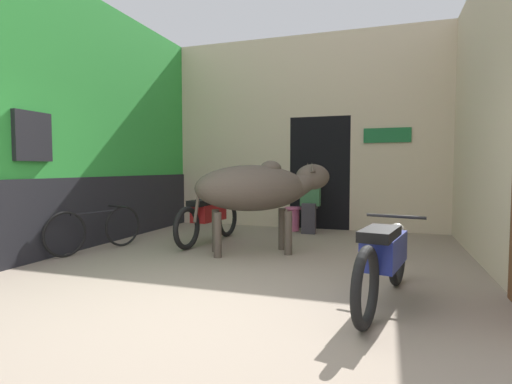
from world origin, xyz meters
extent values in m
plane|color=gray|center=(0.00, 0.00, 0.00)|extent=(30.00, 30.00, 0.00)
cube|color=green|center=(-2.87, 2.59, 1.96)|extent=(0.18, 5.19, 3.92)
cube|color=black|center=(-2.77, 2.59, 0.55)|extent=(0.03, 5.19, 1.10)
cube|color=black|center=(-2.75, 1.14, 1.65)|extent=(0.08, 0.56, 0.64)
cube|color=beige|center=(0.00, 5.28, 3.10)|extent=(5.55, 0.18, 1.65)
cube|color=beige|center=(-1.53, 5.28, 1.14)|extent=(2.49, 0.18, 2.27)
cube|color=beige|center=(1.85, 5.28, 1.14)|extent=(1.85, 0.18, 2.27)
cube|color=black|center=(0.32, 5.64, 1.14)|extent=(1.21, 0.90, 2.27)
cube|color=#196633|center=(1.61, 5.17, 1.86)|extent=(0.87, 0.03, 0.28)
cube|color=beige|center=(2.87, 2.59, 1.96)|extent=(0.18, 5.19, 3.92)
ellipsoid|color=#4C4238|center=(-0.24, 2.55, 0.95)|extent=(1.76, 1.38, 0.66)
ellipsoid|color=#4C4238|center=(0.01, 2.68, 1.22)|extent=(0.41, 0.40, 0.24)
cylinder|color=#4C4238|center=(0.42, 2.90, 1.00)|extent=(0.54, 0.48, 0.44)
ellipsoid|color=#4C4238|center=(0.58, 2.98, 1.11)|extent=(0.60, 0.52, 0.38)
cylinder|color=#4C4238|center=(-0.92, 2.19, 0.75)|extent=(0.13, 0.10, 0.57)
cylinder|color=#4C4238|center=(0.12, 2.95, 0.31)|extent=(0.11, 0.11, 0.63)
cylinder|color=#4C4238|center=(0.30, 2.61, 0.31)|extent=(0.11, 0.11, 0.63)
cylinder|color=#4C4238|center=(-0.77, 2.48, 0.31)|extent=(0.11, 0.11, 0.63)
cylinder|color=#4C4238|center=(-0.59, 2.14, 0.31)|extent=(0.11, 0.11, 0.63)
cone|color=#473D33|center=(0.47, 3.07, 1.25)|extent=(0.12, 0.15, 0.17)
cone|color=#473D33|center=(0.60, 2.84, 1.25)|extent=(0.12, 0.15, 0.17)
torus|color=black|center=(1.48, 0.23, 0.32)|extent=(0.21, 0.65, 0.65)
torus|color=black|center=(1.74, 1.53, 0.32)|extent=(0.21, 0.65, 0.65)
cube|color=navy|center=(1.61, 0.88, 0.50)|extent=(0.42, 0.77, 0.28)
cube|color=black|center=(1.57, 0.69, 0.68)|extent=(0.37, 0.62, 0.09)
cylinder|color=black|center=(1.71, 1.39, 0.75)|extent=(0.57, 0.15, 0.03)
sphere|color=silver|center=(1.73, 1.48, 0.59)|extent=(0.15, 0.15, 0.15)
torus|color=black|center=(-1.25, 2.48, 0.33)|extent=(0.15, 0.66, 0.66)
torus|color=black|center=(-1.11, 3.76, 0.33)|extent=(0.15, 0.66, 0.66)
cube|color=maroon|center=(-1.18, 3.12, 0.50)|extent=(0.35, 0.73, 0.28)
cube|color=black|center=(-1.20, 2.93, 0.68)|extent=(0.32, 0.59, 0.09)
cylinder|color=black|center=(-1.12, 3.62, 0.75)|extent=(0.58, 0.09, 0.03)
sphere|color=silver|center=(-1.11, 3.71, 0.60)|extent=(0.15, 0.15, 0.15)
torus|color=black|center=(-2.61, 1.50, 0.32)|extent=(0.21, 0.63, 0.64)
torus|color=black|center=(-2.34, 2.42, 0.32)|extent=(0.21, 0.63, 0.64)
cylinder|color=black|center=(-2.48, 1.96, 0.58)|extent=(0.25, 0.76, 0.03)
cylinder|color=black|center=(-2.37, 2.34, 0.64)|extent=(0.43, 0.15, 0.03)
cube|color=#3D3842|center=(0.23, 4.53, 0.23)|extent=(0.26, 0.14, 0.47)
cube|color=#3D3842|center=(0.23, 4.62, 0.52)|extent=(0.26, 0.32, 0.11)
cube|color=#386B42|center=(0.23, 4.69, 0.77)|extent=(0.37, 0.20, 0.51)
sphere|color=#937051|center=(0.23, 4.69, 1.13)|extent=(0.20, 0.20, 0.20)
cylinder|color=#DB6093|center=(-0.12, 4.78, 0.22)|extent=(0.24, 0.24, 0.43)
cylinder|color=#DB6093|center=(-0.12, 4.78, 0.45)|extent=(0.34, 0.34, 0.04)
camera|label=1|loc=(1.62, -2.88, 1.24)|focal=28.00mm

